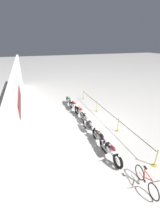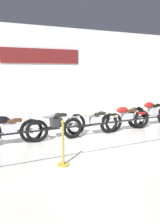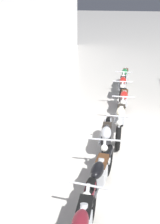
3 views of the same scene
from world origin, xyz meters
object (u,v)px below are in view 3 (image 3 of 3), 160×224
at_px(motorcycle_black_1, 99,179).
at_px(motorcycle_red_4, 124,103).
at_px(motorcycle_cream_3, 120,120).
at_px(motorcycle_red_5, 122,89).
at_px(motorcycle_silver_2, 106,141).
at_px(motorcycle_green_6, 125,78).

relative_size(motorcycle_black_1, motorcycle_red_4, 1.09).
height_order(motorcycle_cream_3, motorcycle_red_5, motorcycle_red_5).
distance_m(motorcycle_silver_2, motorcycle_green_6, 5.33).
relative_size(motorcycle_black_1, motorcycle_green_6, 1.08).
bearing_deg(motorcycle_silver_2, motorcycle_black_1, -177.22).
xyz_separation_m(motorcycle_red_4, motorcycle_red_5, (1.34, 0.15, 0.03)).
bearing_deg(motorcycle_cream_3, motorcycle_red_4, 0.63).
distance_m(motorcycle_red_5, motorcycle_green_6, 1.41).
bearing_deg(motorcycle_silver_2, motorcycle_green_6, 0.00).
height_order(motorcycle_black_1, motorcycle_red_5, motorcycle_red_5).
height_order(motorcycle_black_1, motorcycle_silver_2, motorcycle_silver_2).
height_order(motorcycle_silver_2, motorcycle_red_4, motorcycle_silver_2).
bearing_deg(motorcycle_cream_3, motorcycle_black_1, 177.12).
xyz_separation_m(motorcycle_black_1, motorcycle_red_4, (3.98, -0.12, -0.01)).
relative_size(motorcycle_silver_2, motorcycle_cream_3, 0.99).
bearing_deg(motorcycle_cream_3, motorcycle_green_6, 2.89).
height_order(motorcycle_black_1, motorcycle_red_4, same).
bearing_deg(motorcycle_black_1, motorcycle_red_4, -1.75).
distance_m(motorcycle_silver_2, motorcycle_red_5, 3.92).
distance_m(motorcycle_red_4, motorcycle_red_5, 1.35).
height_order(motorcycle_silver_2, motorcycle_green_6, motorcycle_silver_2).
xyz_separation_m(motorcycle_black_1, motorcycle_green_6, (6.73, 0.07, -0.01)).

